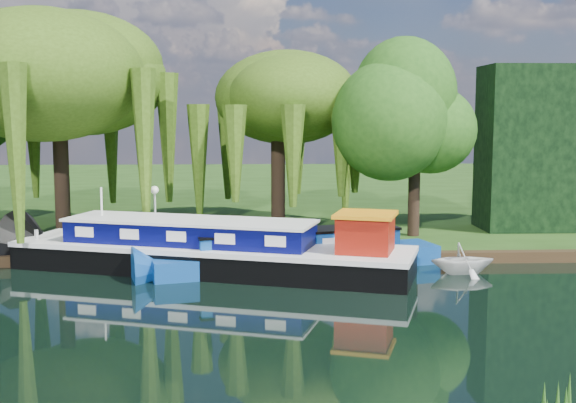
{
  "coord_description": "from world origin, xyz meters",
  "views": [
    {
      "loc": [
        4.99,
        -20.84,
        6.15
      ],
      "look_at": [
        6.14,
        6.39,
        2.8
      ],
      "focal_mm": 45.0,
      "sensor_mm": 36.0,
      "label": 1
    }
  ],
  "objects": [
    {
      "name": "ground",
      "position": [
        0.0,
        0.0,
        0.0
      ],
      "size": [
        120.0,
        120.0,
        0.0
      ],
      "primitive_type": "plane",
      "color": "black"
    },
    {
      "name": "far_bank",
      "position": [
        0.0,
        34.0,
        0.23
      ],
      "size": [
        120.0,
        52.0,
        0.45
      ],
      "primitive_type": "cube",
      "color": "#1D3A0F",
      "rests_on": "ground"
    },
    {
      "name": "dutch_barge",
      "position": [
        3.26,
        6.85,
        0.82
      ],
      "size": [
        16.04,
        8.19,
        3.32
      ],
      "rotation": [
        0.0,
        0.0,
        -0.31
      ],
      "color": "black",
      "rests_on": "ground"
    },
    {
      "name": "narrowboat",
      "position": [
        6.6,
        7.2,
        0.6
      ],
      "size": [
        11.71,
        4.96,
        1.69
      ],
      "rotation": [
        0.0,
        0.0,
        0.27
      ],
      "color": "navy",
      "rests_on": "ground"
    },
    {
      "name": "white_cruiser",
      "position": [
        12.85,
        6.11,
        0.0
      ],
      "size": [
        2.61,
        2.29,
        1.3
      ],
      "primitive_type": "imported",
      "rotation": [
        0.0,
        0.0,
        1.64
      ],
      "color": "silver",
      "rests_on": "ground"
    },
    {
      "name": "willow_left",
      "position": [
        -4.15,
        13.07,
        7.65
      ],
      "size": [
        8.27,
        8.27,
        9.91
      ],
      "color": "black",
      "rests_on": "far_bank"
    },
    {
      "name": "willow_right",
      "position": [
        6.0,
        14.9,
        6.26
      ],
      "size": [
        6.54,
        6.54,
        7.96
      ],
      "color": "black",
      "rests_on": "far_bank"
    },
    {
      "name": "tree_far_right",
      "position": [
        12.26,
        12.23,
        5.84
      ],
      "size": [
        4.78,
        4.78,
        7.83
      ],
      "color": "black",
      "rests_on": "far_bank"
    },
    {
      "name": "conifer_hedge",
      "position": [
        19.0,
        14.0,
        4.45
      ],
      "size": [
        6.0,
        3.0,
        8.0
      ],
      "primitive_type": "cube",
      "color": "black",
      "rests_on": "far_bank"
    },
    {
      "name": "lamppost",
      "position": [
        0.5,
        10.5,
        2.42
      ],
      "size": [
        0.36,
        0.36,
        2.56
      ],
      "color": "silver",
      "rests_on": "far_bank"
    },
    {
      "name": "mooring_posts",
      "position": [
        -0.5,
        8.4,
        0.95
      ],
      "size": [
        19.16,
        0.16,
        1.0
      ],
      "color": "silver",
      "rests_on": "far_bank"
    }
  ]
}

